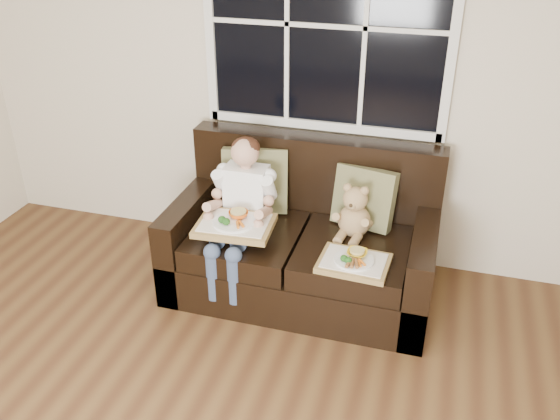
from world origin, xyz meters
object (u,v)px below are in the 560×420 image
(loveseat, at_px, (304,246))
(teddy_bear, at_px, (354,215))
(tray_left, at_px, (235,224))
(child, at_px, (242,200))
(tray_right, at_px, (354,262))

(loveseat, xyz_separation_m, teddy_bear, (0.32, -0.00, 0.29))
(teddy_bear, xyz_separation_m, tray_left, (-0.69, -0.29, -0.02))
(loveseat, distance_m, tray_left, 0.54)
(loveseat, bearing_deg, teddy_bear, -0.18)
(child, distance_m, tray_right, 0.83)
(teddy_bear, bearing_deg, tray_left, -149.98)
(tray_right, bearing_deg, child, 166.56)
(tray_left, bearing_deg, tray_right, -8.54)
(child, distance_m, tray_left, 0.19)
(teddy_bear, bearing_deg, child, -162.97)
(loveseat, height_order, tray_left, loveseat)
(tray_right, bearing_deg, teddy_bear, 103.96)
(tray_left, height_order, tray_right, tray_left)
(teddy_bear, distance_m, tray_left, 0.75)
(tray_left, bearing_deg, child, 90.88)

